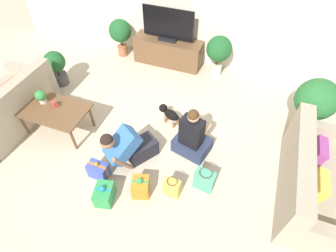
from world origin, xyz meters
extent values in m
plane|color=beige|center=(0.00, 0.00, 0.00)|extent=(16.00, 16.00, 0.00)
cube|color=tan|center=(-2.43, -0.23, 0.21)|extent=(0.94, 1.70, 0.42)
cube|color=tan|center=(-2.06, -0.23, 0.63)|extent=(0.20, 1.70, 0.42)
cube|color=tan|center=(-2.43, 0.54, 0.30)|extent=(0.94, 0.16, 0.60)
cube|color=red|center=(-2.27, 0.03, 0.57)|extent=(0.18, 0.34, 0.32)
cube|color=tan|center=(2.43, 0.12, 0.21)|extent=(0.94, 1.70, 0.42)
cube|color=tan|center=(2.06, 0.12, 0.63)|extent=(0.20, 1.70, 0.42)
cube|color=tan|center=(2.43, -0.65, 0.30)|extent=(0.94, 0.16, 0.60)
cube|color=tan|center=(2.43, 0.89, 0.30)|extent=(0.94, 0.16, 0.60)
cube|color=#EACC4C|center=(2.27, -0.14, 0.57)|extent=(0.18, 0.34, 0.32)
cube|color=#9E4293|center=(2.27, 0.38, 0.57)|extent=(0.18, 0.34, 0.32)
cube|color=brown|center=(-1.50, -0.06, 0.45)|extent=(1.05, 0.64, 0.03)
cylinder|color=brown|center=(-1.97, -0.32, 0.22)|extent=(0.04, 0.04, 0.43)
cylinder|color=brown|center=(-1.04, -0.32, 0.22)|extent=(0.04, 0.04, 0.43)
cylinder|color=brown|center=(-1.97, 0.20, 0.22)|extent=(0.04, 0.04, 0.43)
cylinder|color=brown|center=(-1.04, 0.20, 0.22)|extent=(0.04, 0.04, 0.43)
cube|color=brown|center=(-0.51, 2.35, 0.27)|extent=(1.40, 0.42, 0.54)
cube|color=black|center=(-0.51, 2.35, 0.57)|extent=(0.36, 0.20, 0.05)
cube|color=black|center=(-0.51, 2.35, 0.89)|extent=(1.03, 0.03, 0.59)
cylinder|color=beige|center=(0.55, 2.30, 0.12)|extent=(0.23, 0.23, 0.24)
cylinder|color=brown|center=(0.55, 2.30, 0.31)|extent=(0.04, 0.04, 0.15)
sphere|color=#1E5628|center=(0.55, 2.30, 0.59)|extent=(0.49, 0.49, 0.49)
cylinder|color=#A36042|center=(2.23, 1.32, 0.11)|extent=(0.26, 0.26, 0.23)
cylinder|color=brown|center=(2.23, 1.32, 0.32)|extent=(0.05, 0.05, 0.19)
sphere|color=#286B33|center=(2.23, 1.32, 0.68)|extent=(0.62, 0.62, 0.62)
cylinder|color=#4C4C51|center=(-2.23, 0.97, 0.11)|extent=(0.28, 0.28, 0.21)
cylinder|color=brown|center=(-2.23, 0.97, 0.27)|extent=(0.05, 0.05, 0.12)
sphere|color=#1E5628|center=(-2.23, 0.97, 0.49)|extent=(0.39, 0.39, 0.39)
cylinder|color=#A36042|center=(-1.56, 2.30, 0.11)|extent=(0.21, 0.21, 0.23)
cylinder|color=brown|center=(-1.56, 2.30, 0.30)|extent=(0.04, 0.04, 0.14)
sphere|color=#1E5628|center=(-1.56, 2.30, 0.57)|extent=(0.47, 0.47, 0.47)
cube|color=#23232D|center=(-0.03, -0.06, 0.14)|extent=(0.48, 0.53, 0.28)
cube|color=#3366AD|center=(-0.19, -0.30, 0.44)|extent=(0.55, 0.60, 0.47)
sphere|color=#8E6647|center=(-0.29, -0.46, 0.66)|extent=(0.19, 0.19, 0.19)
sphere|color=black|center=(-0.29, -0.46, 0.69)|extent=(0.17, 0.17, 0.17)
cylinder|color=#8E6647|center=(-0.36, -0.31, 0.25)|extent=(0.20, 0.26, 0.42)
cylinder|color=#8E6647|center=(-0.12, -0.47, 0.25)|extent=(0.20, 0.26, 0.42)
cube|color=#283351|center=(0.66, 0.29, 0.12)|extent=(0.60, 0.51, 0.24)
cube|color=black|center=(0.64, 0.23, 0.48)|extent=(0.36, 0.27, 0.47)
sphere|color=tan|center=(0.64, 0.24, 0.79)|extent=(0.17, 0.17, 0.17)
sphere|color=#472D19|center=(0.64, 0.23, 0.82)|extent=(0.16, 0.16, 0.16)
cylinder|color=tan|center=(0.81, 0.40, 0.40)|extent=(0.12, 0.27, 0.06)
cylinder|color=tan|center=(0.57, 0.46, 0.40)|extent=(0.12, 0.27, 0.06)
ellipsoid|color=black|center=(0.17, 0.70, 0.20)|extent=(0.32, 0.24, 0.17)
sphere|color=black|center=(0.00, 0.77, 0.24)|extent=(0.14, 0.14, 0.14)
sphere|color=olive|center=(-0.05, 0.79, 0.23)|extent=(0.06, 0.06, 0.06)
cylinder|color=black|center=(0.32, 0.64, 0.24)|extent=(0.10, 0.06, 0.11)
cylinder|color=olive|center=(0.10, 0.78, 0.06)|extent=(0.04, 0.04, 0.12)
cylinder|color=olive|center=(0.06, 0.69, 0.06)|extent=(0.04, 0.04, 0.12)
cylinder|color=olive|center=(0.27, 0.71, 0.06)|extent=(0.04, 0.04, 0.12)
cylinder|color=olive|center=(0.23, 0.62, 0.06)|extent=(0.04, 0.04, 0.12)
cube|color=#3D51BC|center=(-0.44, -0.62, 0.13)|extent=(0.29, 0.18, 0.25)
cube|color=orange|center=(-0.44, -0.62, 0.13)|extent=(0.29, 0.04, 0.26)
sphere|color=orange|center=(-0.44, -0.62, 0.28)|extent=(0.06, 0.06, 0.06)
cube|color=orange|center=(0.22, -0.65, 0.14)|extent=(0.28, 0.29, 0.27)
cube|color=#2D934C|center=(0.22, -0.65, 0.14)|extent=(0.22, 0.09, 0.27)
sphere|color=#2D934C|center=(0.22, -0.65, 0.30)|extent=(0.08, 0.08, 0.08)
cube|color=#2D934C|center=(-0.18, -0.91, 0.12)|extent=(0.28, 0.33, 0.25)
cube|color=teal|center=(-0.18, -0.91, 0.12)|extent=(0.23, 0.08, 0.25)
sphere|color=teal|center=(-0.18, -0.91, 0.27)|extent=(0.08, 0.08, 0.08)
cube|color=#4CA384|center=(1.00, -0.28, 0.17)|extent=(0.29, 0.18, 0.34)
torus|color=#4C3823|center=(1.00, -0.28, 0.36)|extent=(0.19, 0.19, 0.01)
cube|color=#E5B74C|center=(0.62, -0.52, 0.15)|extent=(0.22, 0.13, 0.30)
torus|color=#4C3823|center=(0.62, -0.52, 0.32)|extent=(0.15, 0.15, 0.01)
cylinder|color=#B23D38|center=(-1.51, 0.00, 0.51)|extent=(0.08, 0.08, 0.09)
torus|color=#B23D38|center=(-1.46, 0.00, 0.51)|extent=(0.06, 0.01, 0.06)
cylinder|color=beige|center=(-1.74, 0.02, 0.50)|extent=(0.11, 0.11, 0.07)
sphere|color=#337F3D|center=(-1.74, 0.02, 0.60)|extent=(0.17, 0.17, 0.17)
camera|label=1|loc=(1.18, -2.16, 3.29)|focal=28.00mm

